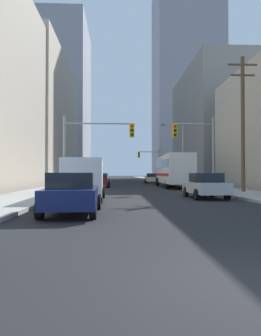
% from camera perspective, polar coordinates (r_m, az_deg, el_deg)
% --- Properties ---
extents(ground_plane, '(400.00, 400.00, 0.00)m').
position_cam_1_polar(ground_plane, '(4.44, 22.83, -20.59)').
color(ground_plane, black).
extents(sidewalk_left, '(3.96, 160.00, 0.15)m').
position_cam_1_polar(sidewalk_left, '(54.08, -8.37, -2.52)').
color(sidewalk_left, '#9E9E99').
rests_on(sidewalk_left, ground).
extents(sidewalk_right, '(3.96, 160.00, 0.15)m').
position_cam_1_polar(sidewalk_right, '(54.55, 6.98, -2.51)').
color(sidewalk_right, '#9E9E99').
rests_on(sidewalk_right, ground).
extents(city_bus, '(2.83, 11.57, 3.40)m').
position_cam_1_polar(city_bus, '(33.68, 7.90, -0.28)').
color(city_bus, silver).
rests_on(city_bus, ground).
extents(cargo_van_white, '(2.19, 5.28, 2.26)m').
position_cam_1_polar(cargo_van_white, '(17.24, -8.55, -1.70)').
color(cargo_van_white, white).
rests_on(cargo_van_white, ground).
extents(sedan_navy, '(1.96, 4.27, 1.52)m').
position_cam_1_polar(sedan_navy, '(11.56, -10.71, -4.58)').
color(sedan_navy, '#141E4C').
rests_on(sedan_navy, ground).
extents(sedan_silver, '(1.95, 4.24, 1.52)m').
position_cam_1_polar(sedan_silver, '(19.11, 13.66, -3.16)').
color(sedan_silver, '#B7BABF').
rests_on(sedan_silver, ground).
extents(sedan_maroon, '(1.97, 4.27, 1.52)m').
position_cam_1_polar(sedan_maroon, '(33.38, -5.56, -2.26)').
color(sedan_maroon, maroon).
rests_on(sedan_maroon, ground).
extents(sedan_beige, '(1.95, 4.25, 1.52)m').
position_cam_1_polar(sedan_beige, '(47.40, 3.92, -1.90)').
color(sedan_beige, '#C6B793').
rests_on(sedan_beige, ground).
extents(traffic_signal_near_left, '(5.55, 0.44, 6.00)m').
position_cam_1_polar(traffic_signal_near_left, '(24.24, -6.49, 5.21)').
color(traffic_signal_near_left, gray).
rests_on(traffic_signal_near_left, ground).
extents(traffic_signal_near_right, '(3.36, 0.44, 6.00)m').
position_cam_1_polar(traffic_signal_near_right, '(24.97, 11.96, 4.81)').
color(traffic_signal_near_right, gray).
rests_on(traffic_signal_near_right, ground).
extents(traffic_signal_far_right, '(3.96, 0.44, 6.00)m').
position_cam_1_polar(traffic_signal_far_right, '(55.49, 3.61, 1.62)').
color(traffic_signal_far_right, gray).
rests_on(traffic_signal_far_right, ground).
extents(utility_pole_right, '(2.20, 0.28, 10.27)m').
position_cam_1_polar(utility_pole_right, '(24.76, 20.07, 8.14)').
color(utility_pole_right, brown).
rests_on(utility_pole_right, ground).
extents(street_lamp_right, '(2.70, 0.32, 7.50)m').
position_cam_1_polar(street_lamp_right, '(36.58, 8.99, 3.82)').
color(street_lamp_right, gray).
rests_on(street_lamp_right, ground).
extents(building_left_far_tower, '(20.08, 24.83, 46.28)m').
position_cam_1_polar(building_left_far_tower, '(97.63, -14.00, 11.81)').
color(building_left_far_tower, '#93939E').
rests_on(building_left_far_tower, ground).
extents(building_right_mid_block, '(19.57, 22.14, 18.44)m').
position_cam_1_polar(building_right_mid_block, '(55.29, 20.02, 7.07)').
color(building_right_mid_block, gray).
rests_on(building_right_mid_block, ground).
extents(building_right_far_highrise, '(19.02, 19.36, 58.53)m').
position_cam_1_polar(building_right_far_highrise, '(98.78, 10.30, 15.32)').
color(building_right_far_highrise, '#93939E').
rests_on(building_right_far_highrise, ground).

